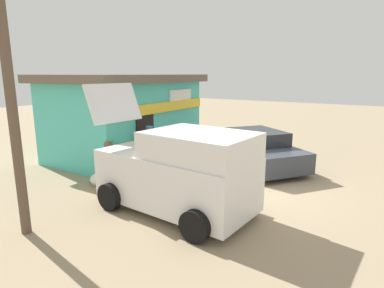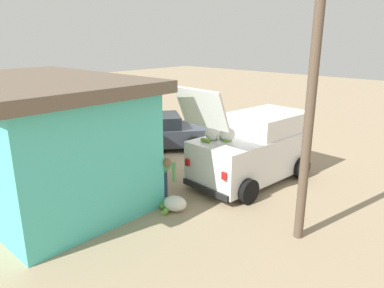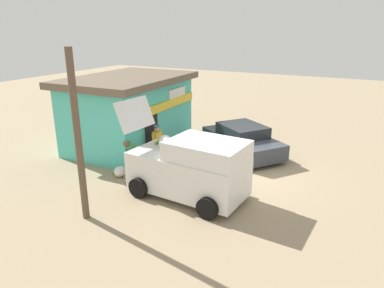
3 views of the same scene
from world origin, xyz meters
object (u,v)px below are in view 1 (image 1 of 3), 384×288
at_px(unloaded_banana_pile, 99,179).
at_px(parked_sedan, 256,149).
at_px(delivery_van, 179,171).
at_px(customer_bending, 118,155).
at_px(vendor_standing, 150,146).
at_px(storefront_bar, 126,115).
at_px(paint_bucket, 220,151).

bearing_deg(unloaded_banana_pile, parked_sedan, -35.75).
bearing_deg(delivery_van, parked_sedan, -1.04).
bearing_deg(parked_sedan, delivery_van, 178.96).
xyz_separation_m(customer_bending, unloaded_banana_pile, (-0.65, 0.18, -0.64)).
relative_size(vendor_standing, unloaded_banana_pile, 1.86).
xyz_separation_m(vendor_standing, unloaded_banana_pile, (-1.81, 0.50, -0.75)).
relative_size(storefront_bar, paint_bucket, 19.13).
height_order(delivery_van, parked_sedan, delivery_van).
height_order(customer_bending, unloaded_banana_pile, customer_bending).
bearing_deg(vendor_standing, paint_bucket, -12.89).
bearing_deg(delivery_van, storefront_bar, 55.69).
bearing_deg(customer_bending, unloaded_banana_pile, 164.87).
relative_size(storefront_bar, delivery_van, 1.42).
bearing_deg(customer_bending, vendor_standing, -15.71).
distance_m(parked_sedan, paint_bucket, 2.15).
xyz_separation_m(customer_bending, paint_bucket, (4.69, -1.13, -0.66)).
distance_m(parked_sedan, customer_bending, 4.90).
bearing_deg(vendor_standing, delivery_van, -128.08).
distance_m(parked_sedan, unloaded_banana_pile, 5.54).
height_order(vendor_standing, unloaded_banana_pile, vendor_standing).
xyz_separation_m(storefront_bar, paint_bucket, (2.18, -3.17, -1.52)).
bearing_deg(customer_bending, delivery_van, -107.00).
relative_size(customer_bending, unloaded_banana_pile, 1.52).
xyz_separation_m(storefront_bar, unloaded_banana_pile, (-3.15, -1.86, -1.50)).
distance_m(storefront_bar, vendor_standing, 2.82).
height_order(parked_sedan, unloaded_banana_pile, parked_sedan).
distance_m(vendor_standing, customer_bending, 1.21).
xyz_separation_m(vendor_standing, customer_bending, (-1.16, 0.33, -0.10)).
bearing_deg(storefront_bar, delivery_van, -124.31).
relative_size(parked_sedan, paint_bucket, 13.37).
bearing_deg(storefront_bar, paint_bucket, -55.42).
relative_size(parked_sedan, customer_bending, 3.33).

